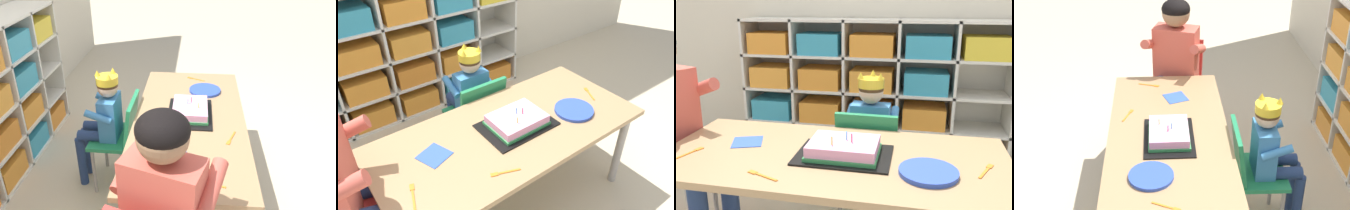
# 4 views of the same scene
# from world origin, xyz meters

# --- Properties ---
(ground) EXTENTS (16.00, 16.00, 0.00)m
(ground) POSITION_xyz_m (0.00, 0.00, 0.00)
(ground) COLOR beige
(storage_cubby_shelf) EXTENTS (2.02, 0.34, 1.08)m
(storage_cubby_shelf) POSITION_xyz_m (-0.06, 1.36, 0.51)
(storage_cubby_shelf) COLOR silver
(storage_cubby_shelf) RESTS_ON ground
(activity_table) EXTENTS (1.45, 0.67, 0.59)m
(activity_table) POSITION_xyz_m (0.00, 0.00, 0.53)
(activity_table) COLOR #A37F56
(activity_table) RESTS_ON ground
(classroom_chair_blue) EXTENTS (0.36, 0.31, 0.66)m
(classroom_chair_blue) POSITION_xyz_m (0.09, 0.46, 0.40)
(classroom_chair_blue) COLOR #238451
(classroom_chair_blue) RESTS_ON ground
(child_with_crown) EXTENTS (0.30, 0.31, 0.85)m
(child_with_crown) POSITION_xyz_m (0.09, 0.57, 0.53)
(child_with_crown) COLOR #3D7FBC
(child_with_crown) RESTS_ON ground
(adult_helper_seated) EXTENTS (0.48, 0.46, 1.09)m
(adult_helper_seated) POSITION_xyz_m (-0.79, 0.06, 0.69)
(adult_helper_seated) COLOR #D15647
(adult_helper_seated) RESTS_ON ground
(birthday_cake_on_tray) EXTENTS (0.39, 0.27, 0.10)m
(birthday_cake_on_tray) POSITION_xyz_m (0.05, -0.00, 0.62)
(birthday_cake_on_tray) COLOR black
(birthday_cake_on_tray) RESTS_ON activity_table
(paper_plate_stack) EXTENTS (0.22, 0.22, 0.02)m
(paper_plate_stack) POSITION_xyz_m (0.39, -0.10, 0.60)
(paper_plate_stack) COLOR blue
(paper_plate_stack) RESTS_ON activity_table
(paper_napkin_square) EXTENTS (0.17, 0.17, 0.00)m
(paper_napkin_square) POSITION_xyz_m (-0.41, 0.06, 0.59)
(paper_napkin_square) COLOR #3356B7
(paper_napkin_square) RESTS_ON activity_table
(fork_scattered_mid_table) EXTENTS (0.06, 0.14, 0.00)m
(fork_scattered_mid_table) POSITION_xyz_m (-0.59, -0.11, 0.59)
(fork_scattered_mid_table) COLOR orange
(fork_scattered_mid_table) RESTS_ON activity_table
(fork_beside_plate_stack) EXTENTS (0.14, 0.06, 0.00)m
(fork_beside_plate_stack) POSITION_xyz_m (-0.21, -0.23, 0.59)
(fork_beside_plate_stack) COLOR orange
(fork_beside_plate_stack) RESTS_ON activity_table
(fork_near_cake_tray) EXTENTS (0.08, 0.13, 0.00)m
(fork_near_cake_tray) POSITION_xyz_m (0.61, -0.02, 0.59)
(fork_near_cake_tray) COLOR orange
(fork_near_cake_tray) RESTS_ON activity_table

